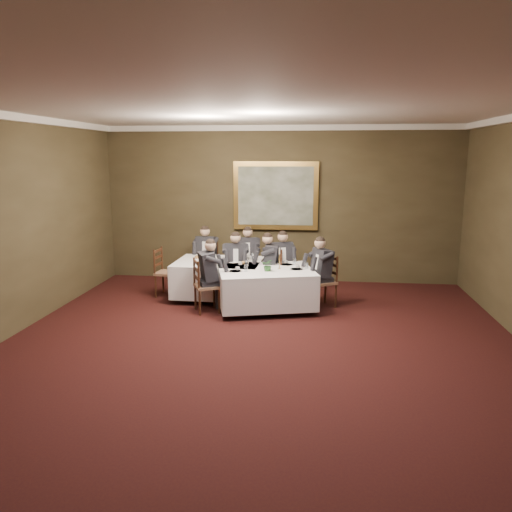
% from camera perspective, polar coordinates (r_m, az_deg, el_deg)
% --- Properties ---
extents(ground, '(10.00, 10.00, 0.00)m').
position_cam_1_polar(ground, '(6.94, -0.32, -12.76)').
color(ground, black).
rests_on(ground, ground).
extents(ceiling, '(8.00, 10.00, 0.10)m').
position_cam_1_polar(ceiling, '(6.37, -0.35, 17.33)').
color(ceiling, silver).
rests_on(ceiling, back_wall).
extents(back_wall, '(8.00, 0.10, 3.50)m').
position_cam_1_polar(back_wall, '(11.37, 2.76, 5.88)').
color(back_wall, '#372F1B').
rests_on(back_wall, ground).
extents(front_wall, '(8.00, 0.10, 3.50)m').
position_cam_1_polar(front_wall, '(1.86, -21.70, -25.50)').
color(front_wall, '#372F1B').
rests_on(front_wall, ground).
extents(crown_molding, '(8.00, 10.00, 0.12)m').
position_cam_1_polar(crown_molding, '(6.36, -0.35, 16.79)').
color(crown_molding, white).
rests_on(crown_molding, back_wall).
extents(table_main, '(2.04, 1.74, 0.67)m').
position_cam_1_polar(table_main, '(9.35, 1.12, -3.42)').
color(table_main, black).
rests_on(table_main, ground).
extents(table_second, '(1.76, 1.36, 0.67)m').
position_cam_1_polar(table_second, '(10.10, -4.31, -2.34)').
color(table_second, black).
rests_on(table_second, ground).
extents(chair_main_backleft, '(0.50, 0.49, 1.00)m').
position_cam_1_polar(chair_main_backleft, '(10.20, -2.32, -3.13)').
color(chair_main_backleft, brown).
rests_on(chair_main_backleft, ground).
extents(diner_main_backleft, '(0.48, 0.54, 1.35)m').
position_cam_1_polar(diner_main_backleft, '(10.13, -2.33, -1.90)').
color(diner_main_backleft, black).
rests_on(diner_main_backleft, chair_main_backleft).
extents(chair_main_backright, '(0.56, 0.54, 1.00)m').
position_cam_1_polar(chair_main_backright, '(10.33, 2.88, -2.94)').
color(chair_main_backright, brown).
rests_on(chair_main_backright, ground).
extents(diner_main_backright, '(0.54, 0.59, 1.35)m').
position_cam_1_polar(diner_main_backright, '(10.27, 2.91, -1.73)').
color(diner_main_backright, black).
rests_on(diner_main_backright, chair_main_backright).
extents(chair_main_endleft, '(0.57, 0.58, 1.00)m').
position_cam_1_polar(chair_main_endleft, '(9.29, -5.69, -4.65)').
color(chair_main_endleft, brown).
rests_on(chair_main_endleft, ground).
extents(diner_main_endleft, '(0.61, 0.57, 1.35)m').
position_cam_1_polar(diner_main_endleft, '(9.23, -5.64, -3.28)').
color(diner_main_endleft, black).
rests_on(diner_main_endleft, chair_main_endleft).
extents(chair_main_endright, '(0.58, 0.59, 1.00)m').
position_cam_1_polar(chair_main_endright, '(9.64, 7.66, -4.10)').
color(chair_main_endright, brown).
rests_on(chair_main_endright, ground).
extents(diner_main_endright, '(0.61, 0.58, 1.35)m').
position_cam_1_polar(diner_main_endright, '(9.57, 7.64, -2.79)').
color(diner_main_endright, black).
rests_on(diner_main_endright, chair_main_endright).
extents(chair_sec_backleft, '(0.48, 0.46, 1.00)m').
position_cam_1_polar(chair_sec_backleft, '(11.07, -5.61, -2.01)').
color(chair_sec_backleft, brown).
rests_on(chair_sec_backleft, ground).
extents(diner_sec_backleft, '(0.45, 0.51, 1.35)m').
position_cam_1_polar(diner_sec_backleft, '(11.01, -5.65, -0.87)').
color(diner_sec_backleft, black).
rests_on(diner_sec_backleft, chair_sec_backleft).
extents(chair_sec_backright, '(0.47, 0.45, 1.00)m').
position_cam_1_polar(chair_sec_backright, '(10.89, -0.90, -2.19)').
color(chair_sec_backright, brown).
rests_on(chair_sec_backright, ground).
extents(diner_sec_backright, '(0.44, 0.51, 1.35)m').
position_cam_1_polar(diner_sec_backright, '(10.83, -0.91, -1.03)').
color(diner_sec_backright, black).
rests_on(diner_sec_backright, chair_sec_backright).
extents(chair_sec_endright, '(0.44, 0.46, 1.00)m').
position_cam_1_polar(chair_sec_endright, '(9.96, 1.83, -3.49)').
color(chair_sec_endright, brown).
rests_on(chair_sec_endright, ground).
extents(diner_sec_endright, '(0.50, 0.43, 1.35)m').
position_cam_1_polar(diner_sec_endright, '(9.90, 1.77, -2.21)').
color(diner_sec_endright, black).
rests_on(diner_sec_endright, chair_sec_endright).
extents(chair_sec_endleft, '(0.47, 0.48, 1.00)m').
position_cam_1_polar(chair_sec_endleft, '(10.43, -10.13, -2.98)').
color(chair_sec_endleft, brown).
rests_on(chair_sec_endleft, ground).
extents(centerpiece, '(0.25, 0.23, 0.24)m').
position_cam_1_polar(centerpiece, '(9.12, 1.39, -0.99)').
color(centerpiece, '#2D5926').
rests_on(centerpiece, table_main).
extents(candlestick, '(0.06, 0.06, 0.42)m').
position_cam_1_polar(candlestick, '(9.30, 2.68, -0.56)').
color(candlestick, gold).
rests_on(candlestick, table_main).
extents(place_setting_table_main, '(0.33, 0.31, 0.14)m').
position_cam_1_polar(place_setting_table_main, '(9.58, -1.68, -0.93)').
color(place_setting_table_main, white).
rests_on(place_setting_table_main, table_main).
extents(place_setting_table_second, '(0.33, 0.31, 0.14)m').
position_cam_1_polar(place_setting_table_second, '(10.48, -6.05, 0.08)').
color(place_setting_table_second, white).
rests_on(place_setting_table_second, table_second).
extents(painting, '(1.91, 0.09, 1.53)m').
position_cam_1_polar(painting, '(11.29, 2.26, 6.88)').
color(painting, '#BD9445').
rests_on(painting, back_wall).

